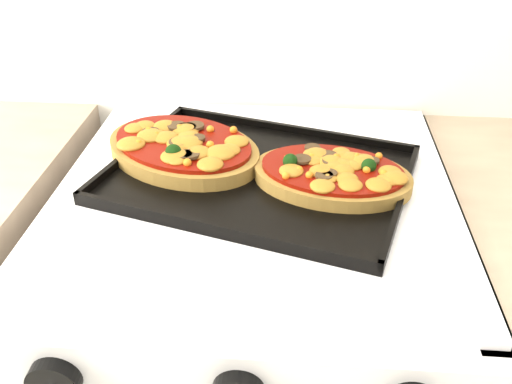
# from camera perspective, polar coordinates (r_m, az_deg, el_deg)

# --- Properties ---
(control_panel) EXTENTS (0.60, 0.02, 0.09)m
(control_panel) POSITION_cam_1_polar(r_m,az_deg,el_deg) (0.65, -2.51, -18.12)
(control_panel) COLOR silver
(control_panel) RESTS_ON stove
(knob_left) EXTENTS (0.06, 0.02, 0.06)m
(knob_left) POSITION_cam_1_polar(r_m,az_deg,el_deg) (0.68, -19.55, -17.44)
(knob_left) COLOR black
(knob_left) RESTS_ON control_panel
(baking_tray) EXTENTS (0.51, 0.43, 0.02)m
(baking_tray) POSITION_cam_1_polar(r_m,az_deg,el_deg) (0.86, 0.27, 1.88)
(baking_tray) COLOR black
(baking_tray) RESTS_ON stove
(pizza_left) EXTENTS (0.32, 0.29, 0.04)m
(pizza_left) POSITION_cam_1_polar(r_m,az_deg,el_deg) (0.91, -7.31, 4.56)
(pizza_left) COLOR olive
(pizza_left) RESTS_ON baking_tray
(pizza_right) EXTENTS (0.26, 0.20, 0.03)m
(pizza_right) POSITION_cam_1_polar(r_m,az_deg,el_deg) (0.84, 7.61, 1.91)
(pizza_right) COLOR olive
(pizza_right) RESTS_ON baking_tray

